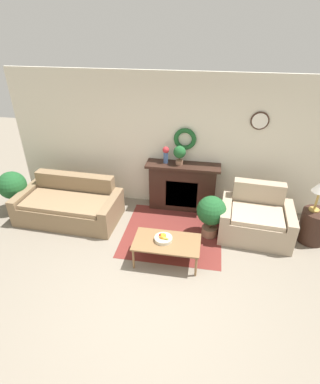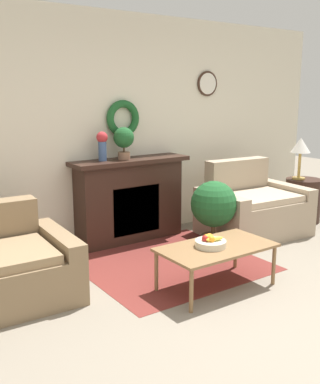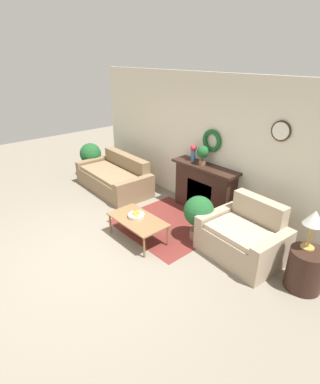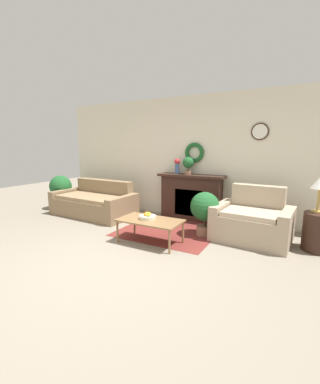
% 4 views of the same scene
% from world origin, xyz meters
% --- Properties ---
extents(ground_plane, '(16.00, 16.00, 0.00)m').
position_xyz_m(ground_plane, '(0.00, 0.00, 0.00)').
color(ground_plane, gray).
extents(floor_rug, '(1.80, 1.69, 0.01)m').
position_xyz_m(floor_rug, '(0.07, 1.69, 0.00)').
color(floor_rug, maroon).
rests_on(floor_rug, ground_plane).
extents(wall_back, '(6.80, 0.15, 2.70)m').
position_xyz_m(wall_back, '(0.01, 2.81, 1.35)').
color(wall_back, beige).
rests_on(wall_back, ground_plane).
extents(fireplace, '(1.46, 0.41, 1.01)m').
position_xyz_m(fireplace, '(0.14, 2.60, 0.51)').
color(fireplace, '#331E16').
rests_on(fireplace, ground_plane).
extents(couch_left, '(2.00, 1.07, 0.80)m').
position_xyz_m(couch_left, '(-2.01, 1.86, 0.29)').
color(couch_left, '#846B4C').
rests_on(couch_left, ground_plane).
extents(loveseat_right, '(1.32, 1.01, 0.92)m').
position_xyz_m(loveseat_right, '(1.56, 1.93, 0.32)').
color(loveseat_right, tan).
rests_on(loveseat_right, ground_plane).
extents(coffee_table, '(1.07, 0.59, 0.41)m').
position_xyz_m(coffee_table, '(0.07, 0.95, 0.37)').
color(coffee_table, olive).
rests_on(coffee_table, ground_plane).
extents(fruit_bowl, '(0.29, 0.29, 0.12)m').
position_xyz_m(fruit_bowl, '(0.01, 0.97, 0.45)').
color(fruit_bowl, beige).
rests_on(fruit_bowl, coffee_table).
extents(side_table_by_loveseat, '(0.49, 0.49, 0.60)m').
position_xyz_m(side_table_by_loveseat, '(2.56, 1.93, 0.30)').
color(side_table_by_loveseat, '#331E16').
rests_on(side_table_by_loveseat, ground_plane).
extents(table_lamp, '(0.27, 0.27, 0.57)m').
position_xyz_m(table_lamp, '(2.50, 1.98, 1.05)').
color(table_lamp, '#B28E42').
rests_on(table_lamp, side_table_by_loveseat).
extents(vase_on_mantel_left, '(0.13, 0.13, 0.34)m').
position_xyz_m(vase_on_mantel_left, '(-0.21, 2.61, 1.21)').
color(vase_on_mantel_left, '#3D5684').
rests_on(vase_on_mantel_left, fireplace).
extents(potted_plant_on_mantel, '(0.24, 0.24, 0.38)m').
position_xyz_m(potted_plant_on_mantel, '(0.06, 2.59, 1.24)').
color(potted_plant_on_mantel, '#8E664C').
rests_on(potted_plant_on_mantel, fireplace).
extents(potted_plant_floor_by_couch, '(0.56, 0.56, 0.87)m').
position_xyz_m(potted_plant_floor_by_couch, '(-3.22, 1.91, 0.55)').
color(potted_plant_floor_by_couch, '#8E664C').
rests_on(potted_plant_floor_by_couch, ground_plane).
extents(potted_plant_floor_by_loveseat, '(0.53, 0.53, 0.80)m').
position_xyz_m(potted_plant_floor_by_loveseat, '(0.75, 1.76, 0.50)').
color(potted_plant_floor_by_loveseat, '#8E664C').
rests_on(potted_plant_floor_by_loveseat, ground_plane).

